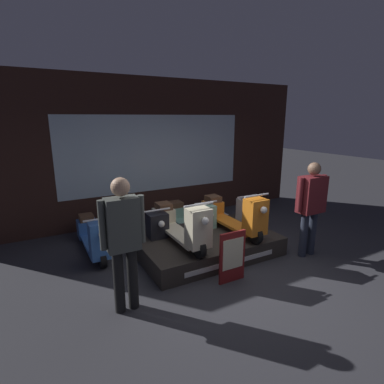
{
  "coord_description": "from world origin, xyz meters",
  "views": [
    {
      "loc": [
        -2.55,
        -3.3,
        2.35
      ],
      "look_at": [
        0.01,
        1.4,
        1.01
      ],
      "focal_mm": 28.0,
      "sensor_mm": 36.0,
      "label": 1
    }
  ],
  "objects_px": {
    "scooter_display_left": "(180,225)",
    "scooter_display_right": "(233,215)",
    "scooter_backrow_3": "(229,212)",
    "scooter_backrow_1": "(146,227)",
    "price_sign_board": "(232,257)",
    "scooter_backrow_2": "(190,219)",
    "scooter_backrow_0": "(94,236)",
    "person_left_browsing": "(123,236)",
    "person_right_browsing": "(311,201)"
  },
  "relations": [
    {
      "from": "person_right_browsing",
      "to": "price_sign_board",
      "type": "relative_size",
      "value": 2.12
    },
    {
      "from": "scooter_display_left",
      "to": "scooter_backrow_1",
      "type": "distance_m",
      "value": 1.07
    },
    {
      "from": "scooter_display_left",
      "to": "price_sign_board",
      "type": "xyz_separation_m",
      "value": [
        0.36,
        -0.96,
        -0.24
      ]
    },
    {
      "from": "person_left_browsing",
      "to": "price_sign_board",
      "type": "height_order",
      "value": "person_left_browsing"
    },
    {
      "from": "scooter_display_right",
      "to": "scooter_backrow_2",
      "type": "xyz_separation_m",
      "value": [
        -0.35,
        0.99,
        -0.32
      ]
    },
    {
      "from": "person_left_browsing",
      "to": "price_sign_board",
      "type": "distance_m",
      "value": 1.65
    },
    {
      "from": "scooter_backrow_3",
      "to": "scooter_backrow_1",
      "type": "bearing_deg",
      "value": 180.0
    },
    {
      "from": "scooter_display_right",
      "to": "scooter_backrow_1",
      "type": "relative_size",
      "value": 1.0
    },
    {
      "from": "scooter_backrow_1",
      "to": "person_right_browsing",
      "type": "height_order",
      "value": "person_right_browsing"
    },
    {
      "from": "scooter_backrow_2",
      "to": "scooter_backrow_3",
      "type": "height_order",
      "value": "same"
    },
    {
      "from": "scooter_backrow_1",
      "to": "person_right_browsing",
      "type": "distance_m",
      "value": 3.01
    },
    {
      "from": "scooter_display_left",
      "to": "price_sign_board",
      "type": "relative_size",
      "value": 2.2
    },
    {
      "from": "scooter_backrow_2",
      "to": "person_left_browsing",
      "type": "relative_size",
      "value": 1.0
    },
    {
      "from": "price_sign_board",
      "to": "scooter_display_right",
      "type": "bearing_deg",
      "value": 53.57
    },
    {
      "from": "scooter_display_right",
      "to": "scooter_backrow_0",
      "type": "bearing_deg",
      "value": 156.55
    },
    {
      "from": "scooter_display_left",
      "to": "person_left_browsing",
      "type": "distance_m",
      "value": 1.51
    },
    {
      "from": "price_sign_board",
      "to": "scooter_backrow_3",
      "type": "bearing_deg",
      "value": 55.68
    },
    {
      "from": "scooter_display_right",
      "to": "person_right_browsing",
      "type": "relative_size",
      "value": 1.04
    },
    {
      "from": "scooter_backrow_1",
      "to": "scooter_backrow_2",
      "type": "distance_m",
      "value": 0.97
    },
    {
      "from": "scooter_display_left",
      "to": "scooter_backrow_3",
      "type": "height_order",
      "value": "scooter_display_left"
    },
    {
      "from": "scooter_backrow_1",
      "to": "scooter_backrow_3",
      "type": "bearing_deg",
      "value": 0.0
    },
    {
      "from": "scooter_backrow_1",
      "to": "person_left_browsing",
      "type": "xyz_separation_m",
      "value": [
        -0.93,
        -1.86,
        0.67
      ]
    },
    {
      "from": "scooter_backrow_1",
      "to": "scooter_backrow_2",
      "type": "relative_size",
      "value": 1.0
    },
    {
      "from": "person_right_browsing",
      "to": "scooter_backrow_2",
      "type": "bearing_deg",
      "value": 125.15
    },
    {
      "from": "scooter_display_left",
      "to": "person_right_browsing",
      "type": "height_order",
      "value": "person_right_browsing"
    },
    {
      "from": "scooter_backrow_1",
      "to": "person_left_browsing",
      "type": "bearing_deg",
      "value": -116.7
    },
    {
      "from": "scooter_backrow_0",
      "to": "scooter_backrow_3",
      "type": "distance_m",
      "value": 2.9
    },
    {
      "from": "price_sign_board",
      "to": "person_left_browsing",
      "type": "bearing_deg",
      "value": 176.64
    },
    {
      "from": "scooter_backrow_2",
      "to": "scooter_display_left",
      "type": "bearing_deg",
      "value": -126.06
    },
    {
      "from": "scooter_display_left",
      "to": "scooter_backrow_1",
      "type": "bearing_deg",
      "value": 104.03
    },
    {
      "from": "scooter_backrow_0",
      "to": "scooter_backrow_3",
      "type": "relative_size",
      "value": 1.0
    },
    {
      "from": "scooter_display_left",
      "to": "person_right_browsing",
      "type": "distance_m",
      "value": 2.23
    },
    {
      "from": "scooter_display_right",
      "to": "scooter_backrow_0",
      "type": "height_order",
      "value": "scooter_display_right"
    },
    {
      "from": "scooter_backrow_3",
      "to": "price_sign_board",
      "type": "relative_size",
      "value": 2.2
    },
    {
      "from": "person_left_browsing",
      "to": "scooter_backrow_3",
      "type": "bearing_deg",
      "value": 32.92
    },
    {
      "from": "scooter_display_left",
      "to": "person_right_browsing",
      "type": "relative_size",
      "value": 1.04
    },
    {
      "from": "scooter_display_left",
      "to": "scooter_display_right",
      "type": "height_order",
      "value": "same"
    },
    {
      "from": "scooter_backrow_2",
      "to": "price_sign_board",
      "type": "xyz_separation_m",
      "value": [
        -0.36,
        -1.95,
        0.08
      ]
    },
    {
      "from": "scooter_backrow_0",
      "to": "person_left_browsing",
      "type": "xyz_separation_m",
      "value": [
        0.03,
        -1.86,
        0.67
      ]
    },
    {
      "from": "scooter_backrow_0",
      "to": "person_right_browsing",
      "type": "height_order",
      "value": "person_right_browsing"
    },
    {
      "from": "person_right_browsing",
      "to": "person_left_browsing",
      "type": "bearing_deg",
      "value": 180.0
    },
    {
      "from": "scooter_display_right",
      "to": "scooter_backrow_3",
      "type": "height_order",
      "value": "scooter_display_right"
    },
    {
      "from": "scooter_display_right",
      "to": "scooter_backrow_2",
      "type": "bearing_deg",
      "value": 109.26
    },
    {
      "from": "scooter_display_left",
      "to": "person_left_browsing",
      "type": "height_order",
      "value": "person_left_browsing"
    },
    {
      "from": "scooter_backrow_0",
      "to": "scooter_backrow_2",
      "type": "relative_size",
      "value": 1.0
    },
    {
      "from": "scooter_backrow_3",
      "to": "person_left_browsing",
      "type": "height_order",
      "value": "person_left_browsing"
    },
    {
      "from": "scooter_backrow_1",
      "to": "price_sign_board",
      "type": "distance_m",
      "value": 2.04
    },
    {
      "from": "scooter_backrow_1",
      "to": "person_right_browsing",
      "type": "relative_size",
      "value": 1.04
    },
    {
      "from": "scooter_backrow_1",
      "to": "scooter_backrow_3",
      "type": "distance_m",
      "value": 1.94
    },
    {
      "from": "scooter_backrow_1",
      "to": "scooter_display_right",
      "type": "bearing_deg",
      "value": -36.99
    }
  ]
}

